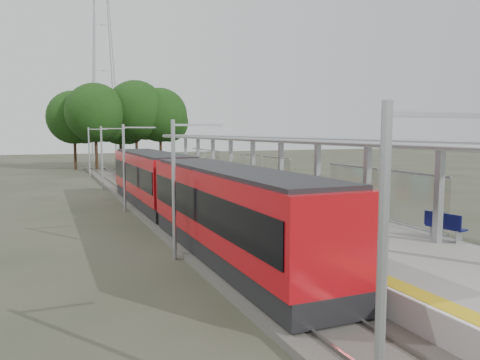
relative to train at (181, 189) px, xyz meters
name	(u,v)px	position (x,y,z in m)	size (l,w,h in m)	color
ground	(436,295)	(4.50, -12.43, -2.05)	(200.00, 200.00, 0.00)	#474438
trackbed	(150,205)	(0.00, 7.57, -1.93)	(3.00, 70.00, 0.24)	#59544C
platform	(215,196)	(4.50, 7.57, -1.55)	(6.00, 50.00, 1.00)	gray
tactile_strip	(179,190)	(1.95, 7.57, -1.04)	(0.60, 50.00, 0.02)	gold
end_fence	(144,160)	(4.50, 32.52, -0.45)	(6.00, 0.10, 1.20)	#9EA0A5
train	(181,189)	(0.00, 0.00, 0.00)	(2.74, 27.60, 3.62)	black
canopy	(259,144)	(6.11, 3.75, 2.15)	(3.27, 38.00, 3.66)	#9EA0A5
pylon	(103,48)	(3.50, 60.57, 16.95)	(8.00, 4.00, 38.00)	#9EA0A5
tree_cluster	(120,115)	(2.93, 39.94, 5.08)	(17.87, 10.67, 11.61)	#382316
catenary_masts	(125,165)	(-1.72, 6.57, 0.86)	(2.08, 48.16, 5.40)	#9EA0A5
bench_near	(444,225)	(7.11, -10.16, -0.53)	(0.73, 1.50, 0.99)	#101350
bench_mid	(246,178)	(7.11, 8.18, -0.49)	(0.93, 1.62, 1.06)	#101350
bench_far	(196,167)	(6.98, 19.74, -0.45)	(0.77, 1.72, 1.14)	#101350
info_pillar_near	(297,196)	(5.38, -2.32, -0.37)	(0.35, 0.35, 1.57)	beige
info_pillar_far	(188,168)	(5.08, 16.14, -0.25)	(0.42, 0.42, 1.85)	beige
litter_bin	(240,181)	(6.22, 7.14, -0.56)	(0.48, 0.48, 0.98)	#9EA0A5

